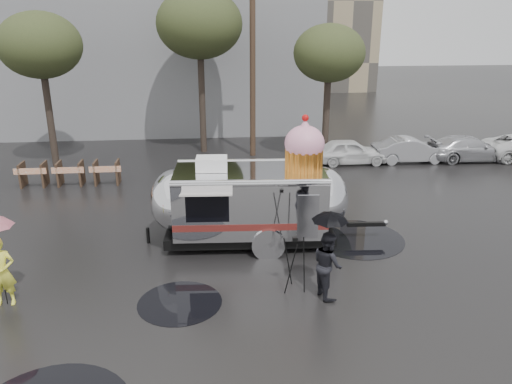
{
  "coord_description": "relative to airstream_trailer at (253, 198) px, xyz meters",
  "views": [
    {
      "loc": [
        0.27,
        -10.65,
        6.74
      ],
      "look_at": [
        1.66,
        3.69,
        1.64
      ],
      "focal_mm": 35.0,
      "sensor_mm": 36.0,
      "label": 1
    }
  ],
  "objects": [
    {
      "name": "puddles",
      "position": [
        -0.78,
        -3.51,
        -1.44
      ],
      "size": [
        10.67,
        9.93,
        0.01
      ],
      "color": "black",
      "rests_on": "ground"
    },
    {
      "name": "ground",
      "position": [
        -1.56,
        -3.68,
        -1.44
      ],
      "size": [
        120.0,
        120.0,
        0.0
      ],
      "primitive_type": "plane",
      "color": "black",
      "rests_on": "ground"
    },
    {
      "name": "airstream_trailer",
      "position": [
        0.0,
        0.0,
        0.0
      ],
      "size": [
        7.63,
        3.01,
        4.11
      ],
      "rotation": [
        0.0,
        0.0,
        -0.05
      ],
      "color": "silver",
      "rests_on": "ground"
    },
    {
      "name": "tree_right",
      "position": [
        4.44,
        9.32,
        3.61
      ],
      "size": [
        3.36,
        3.36,
        6.42
      ],
      "color": "#382D26",
      "rests_on": "ground"
    },
    {
      "name": "tripod",
      "position": [
        0.79,
        -3.07,
        -0.55
      ],
      "size": [
        0.55,
        0.62,
        1.51
      ],
      "rotation": [
        0.0,
        0.0,
        0.01
      ],
      "color": "black",
      "rests_on": "ground"
    },
    {
      "name": "barricade_row",
      "position": [
        -7.11,
        6.29,
        -0.92
      ],
      "size": [
        4.3,
        0.8,
        1.0
      ],
      "color": "#473323",
      "rests_on": "ground"
    },
    {
      "name": "umbrella_black",
      "position": [
        1.58,
        -3.4,
        0.48
      ],
      "size": [
        1.1,
        1.1,
        2.3
      ],
      "color": "black",
      "rests_on": "ground"
    },
    {
      "name": "tree_mid",
      "position": [
        -1.56,
        11.32,
        4.9
      ],
      "size": [
        4.2,
        4.2,
        8.03
      ],
      "color": "#382D26",
      "rests_on": "ground"
    },
    {
      "name": "utility_pole",
      "position": [
        0.94,
        10.32,
        3.18
      ],
      "size": [
        1.6,
        0.28,
        9.0
      ],
      "color": "#473323",
      "rests_on": "ground"
    },
    {
      "name": "parked_cars",
      "position": [
        10.22,
        8.32,
        -0.72
      ],
      "size": [
        13.2,
        1.9,
        1.5
      ],
      "color": "silver",
      "rests_on": "ground"
    },
    {
      "name": "grey_building",
      "position": [
        -5.56,
        20.32,
        5.06
      ],
      "size": [
        22.0,
        12.0,
        13.0
      ],
      "primitive_type": "cube",
      "color": "slate",
      "rests_on": "ground"
    },
    {
      "name": "person_left",
      "position": [
        -6.39,
        -3.04,
        -0.56
      ],
      "size": [
        0.66,
        0.47,
        1.76
      ],
      "primitive_type": "imported",
      "rotation": [
        0.0,
        0.0,
        0.08
      ],
      "color": "#F1EF45",
      "rests_on": "ground"
    },
    {
      "name": "person_right",
      "position": [
        1.58,
        -3.4,
        -0.57
      ],
      "size": [
        0.64,
        0.92,
        1.75
      ],
      "primitive_type": "imported",
      "rotation": [
        0.0,
        0.0,
        1.79
      ],
      "color": "black",
      "rests_on": "ground"
    },
    {
      "name": "tree_left",
      "position": [
        -8.56,
        9.32,
        4.04
      ],
      "size": [
        3.64,
        3.64,
        6.95
      ],
      "color": "#382D26",
      "rests_on": "ground"
    }
  ]
}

